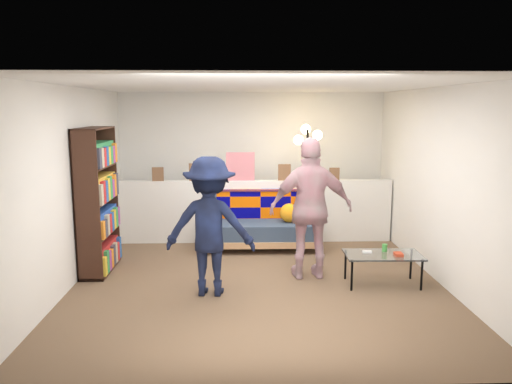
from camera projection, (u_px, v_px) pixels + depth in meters
ground at (257, 279)px, 6.33m from camera, size 5.00×5.00×0.00m
room_shell at (256, 144)px, 6.52m from camera, size 4.60×5.05×2.45m
half_wall_ledge at (253, 211)px, 8.02m from camera, size 4.45×0.15×1.00m
ledge_decor at (239, 170)px, 7.88m from camera, size 2.97×0.02×0.45m
futon_sofa at (262, 224)px, 7.73m from camera, size 1.82×0.90×0.78m
bookshelf at (97, 205)px, 6.53m from camera, size 0.32×0.95×1.90m
coffee_table at (383, 256)px, 6.07m from camera, size 0.93×0.53×0.48m
floor_lamp at (307, 160)px, 7.74m from camera, size 0.44×0.36×1.89m
person_left at (210, 226)px, 5.71m from camera, size 1.09×0.69×1.60m
person_right at (311, 209)px, 6.26m from camera, size 1.07×0.50×1.79m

